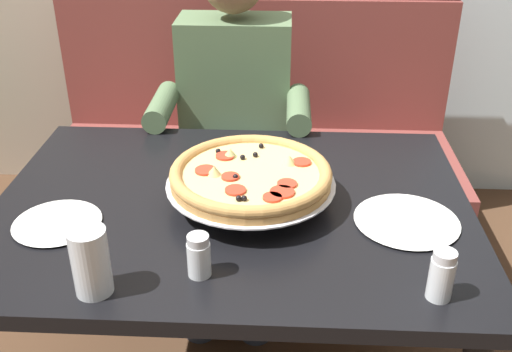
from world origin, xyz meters
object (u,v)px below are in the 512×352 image
at_px(dining_table, 233,230).
at_px(patio_chair, 482,57).
at_px(pizza, 251,176).
at_px(shaker_pepper_flakes, 441,278).
at_px(plate_near_left, 57,221).
at_px(diner_main, 233,112).
at_px(plate_near_right, 407,219).
at_px(booth_bench, 253,157).
at_px(drinking_glass, 91,265).
at_px(shaker_oregano, 199,258).

xyz_separation_m(dining_table, patio_chair, (1.22, 1.97, -0.12)).
relative_size(pizza, shaker_pepper_flakes, 3.85).
xyz_separation_m(shaker_pepper_flakes, plate_near_left, (-0.86, 0.22, -0.04)).
distance_m(plate_near_left, patio_chair, 2.66).
xyz_separation_m(diner_main, shaker_pepper_flakes, (0.50, -1.00, 0.07)).
distance_m(diner_main, plate_near_right, 0.88).
relative_size(diner_main, plate_near_right, 4.98).
bearing_deg(booth_bench, dining_table, -90.00).
xyz_separation_m(booth_bench, pizza, (0.05, -0.92, 0.41)).
bearing_deg(diner_main, patio_chair, 45.83).
relative_size(pizza, plate_near_left, 2.01).
bearing_deg(patio_chair, dining_table, -121.83).
height_order(diner_main, plate_near_left, diner_main).
xyz_separation_m(booth_bench, plate_near_right, (0.43, -0.99, 0.35)).
relative_size(shaker_pepper_flakes, plate_near_left, 0.52).
xyz_separation_m(pizza, shaker_pepper_flakes, (0.40, -0.35, -0.03)).
xyz_separation_m(booth_bench, plate_near_left, (-0.41, -1.05, 0.35)).
xyz_separation_m(shaker_pepper_flakes, drinking_glass, (-0.70, -0.02, 0.02)).
height_order(shaker_oregano, plate_near_right, shaker_oregano).
relative_size(plate_near_left, patio_chair, 0.25).
height_order(dining_table, plate_near_left, plate_near_left).
bearing_deg(diner_main, pizza, -81.10).
bearing_deg(pizza, diner_main, 98.90).
xyz_separation_m(shaker_pepper_flakes, plate_near_right, (-0.02, 0.28, -0.04)).
bearing_deg(shaker_pepper_flakes, plate_near_right, 93.40).
distance_m(dining_table, shaker_pepper_flakes, 0.59).
bearing_deg(diner_main, shaker_oregano, -89.37).
bearing_deg(shaker_oregano, diner_main, 90.63).
height_order(diner_main, drinking_glass, diner_main).
bearing_deg(dining_table, plate_near_right, -9.60).
distance_m(diner_main, pizza, 0.67).
bearing_deg(patio_chair, shaker_pepper_flakes, -108.40).
height_order(dining_table, drinking_glass, drinking_glass).
height_order(diner_main, patio_chair, diner_main).
bearing_deg(booth_bench, plate_near_left, -111.61).
distance_m(dining_table, plate_near_right, 0.45).
bearing_deg(plate_near_left, shaker_oregano, -25.23).
xyz_separation_m(shaker_pepper_flakes, patio_chair, (0.77, 2.32, -0.26)).
relative_size(shaker_oregano, drinking_glass, 0.66).
relative_size(booth_bench, diner_main, 1.28).
bearing_deg(drinking_glass, shaker_oregano, 17.46).
bearing_deg(patio_chair, pizza, -120.82).
height_order(shaker_oregano, drinking_glass, drinking_glass).
bearing_deg(booth_bench, diner_main, -101.38).
distance_m(booth_bench, pizza, 1.01).
bearing_deg(plate_near_left, plate_near_right, 3.54).
bearing_deg(plate_near_left, dining_table, 16.88).
relative_size(shaker_pepper_flakes, shaker_oregano, 1.13).
bearing_deg(shaker_pepper_flakes, drinking_glass, -178.65).
relative_size(diner_main, drinking_glass, 8.61).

